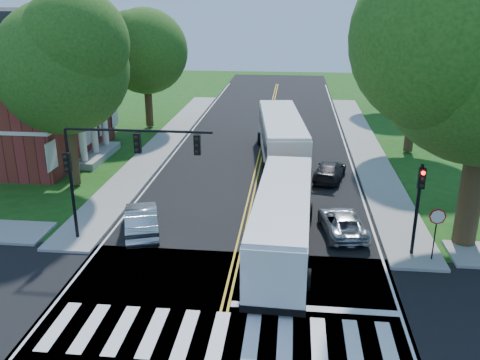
# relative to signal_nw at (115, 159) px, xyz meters

# --- Properties ---
(ground) EXTENTS (140.00, 140.00, 0.00)m
(ground) POSITION_rel_signal_nw_xyz_m (5.86, -6.43, -4.38)
(ground) COLOR #154A12
(ground) RESTS_ON ground
(road) EXTENTS (14.00, 96.00, 0.01)m
(road) POSITION_rel_signal_nw_xyz_m (5.86, 11.57, -4.37)
(road) COLOR black
(road) RESTS_ON ground
(cross_road) EXTENTS (60.00, 12.00, 0.01)m
(cross_road) POSITION_rel_signal_nw_xyz_m (5.86, -6.43, -4.37)
(cross_road) COLOR black
(cross_road) RESTS_ON ground
(center_line) EXTENTS (0.36, 70.00, 0.01)m
(center_line) POSITION_rel_signal_nw_xyz_m (5.86, 15.57, -4.36)
(center_line) COLOR gold
(center_line) RESTS_ON road
(edge_line_w) EXTENTS (0.12, 70.00, 0.01)m
(edge_line_w) POSITION_rel_signal_nw_xyz_m (-0.94, 15.57, -4.36)
(edge_line_w) COLOR silver
(edge_line_w) RESTS_ON road
(edge_line_e) EXTENTS (0.12, 70.00, 0.01)m
(edge_line_e) POSITION_rel_signal_nw_xyz_m (12.66, 15.57, -4.36)
(edge_line_e) COLOR silver
(edge_line_e) RESTS_ON road
(crosswalk) EXTENTS (12.60, 3.00, 0.01)m
(crosswalk) POSITION_rel_signal_nw_xyz_m (5.86, -6.93, -4.36)
(crosswalk) COLOR silver
(crosswalk) RESTS_ON road
(stop_bar) EXTENTS (6.60, 0.40, 0.01)m
(stop_bar) POSITION_rel_signal_nw_xyz_m (9.36, -4.83, -4.36)
(stop_bar) COLOR silver
(stop_bar) RESTS_ON road
(sidewalk_nw) EXTENTS (2.60, 40.00, 0.15)m
(sidewalk_nw) POSITION_rel_signal_nw_xyz_m (-2.44, 18.57, -4.30)
(sidewalk_nw) COLOR gray
(sidewalk_nw) RESTS_ON ground
(sidewalk_ne) EXTENTS (2.60, 40.00, 0.15)m
(sidewalk_ne) POSITION_rel_signal_nw_xyz_m (14.16, 18.57, -4.30)
(sidewalk_ne) COLOR gray
(sidewalk_ne) RESTS_ON ground
(tree_west_near) EXTENTS (8.00, 8.00, 11.40)m
(tree_west_near) POSITION_rel_signal_nw_xyz_m (-5.64, 7.57, 3.15)
(tree_west_near) COLOR #352615
(tree_west_near) RESTS_ON ground
(tree_west_far) EXTENTS (7.60, 7.60, 10.67)m
(tree_west_far) POSITION_rel_signal_nw_xyz_m (-5.14, 23.57, 2.62)
(tree_west_far) COLOR #352615
(tree_west_far) RESTS_ON ground
(tree_east_mid) EXTENTS (8.40, 8.40, 11.93)m
(tree_east_mid) POSITION_rel_signal_nw_xyz_m (17.36, 17.57, 3.48)
(tree_east_mid) COLOR #352615
(tree_east_mid) RESTS_ON ground
(tree_east_far) EXTENTS (7.20, 7.20, 10.34)m
(tree_east_far) POSITION_rel_signal_nw_xyz_m (18.36, 33.57, 2.48)
(tree_east_far) COLOR #352615
(tree_east_far) RESTS_ON ground
(signal_nw) EXTENTS (7.15, 0.46, 5.66)m
(signal_nw) POSITION_rel_signal_nw_xyz_m (0.00, 0.00, 0.00)
(signal_nw) COLOR black
(signal_nw) RESTS_ON ground
(signal_ne) EXTENTS (0.30, 0.46, 4.40)m
(signal_ne) POSITION_rel_signal_nw_xyz_m (14.06, 0.01, -1.41)
(signal_ne) COLOR black
(signal_ne) RESTS_ON ground
(stop_sign) EXTENTS (0.76, 0.08, 2.53)m
(stop_sign) POSITION_rel_signal_nw_xyz_m (14.86, -0.45, -2.35)
(stop_sign) COLOR black
(stop_sign) RESTS_ON ground
(bus_lead) EXTENTS (3.13, 11.70, 3.00)m
(bus_lead) POSITION_rel_signal_nw_xyz_m (7.94, 0.13, -2.78)
(bus_lead) COLOR silver
(bus_lead) RESTS_ON road
(bus_follow) EXTENTS (4.19, 13.21, 3.36)m
(bus_follow) POSITION_rel_signal_nw_xyz_m (7.45, 14.52, -2.59)
(bus_follow) COLOR silver
(bus_follow) RESTS_ON road
(hatchback) EXTENTS (2.92, 4.85, 1.51)m
(hatchback) POSITION_rel_signal_nw_xyz_m (0.70, 1.09, -3.61)
(hatchback) COLOR #ADAFB4
(hatchback) RESTS_ON road
(suv) EXTENTS (2.57, 4.58, 1.21)m
(suv) POSITION_rel_signal_nw_xyz_m (10.98, 2.20, -3.76)
(suv) COLOR #B4B6BB
(suv) RESTS_ON road
(dark_sedan) EXTENTS (2.67, 4.55, 1.24)m
(dark_sedan) POSITION_rel_signal_nw_xyz_m (10.83, 10.59, -3.75)
(dark_sedan) COLOR black
(dark_sedan) RESTS_ON road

